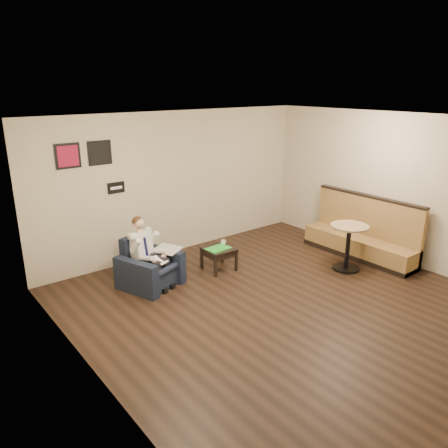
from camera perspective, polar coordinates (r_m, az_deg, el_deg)
ground at (r=7.01m, az=7.79°, el=-10.25°), size 6.00×6.00×0.00m
wall_back at (r=8.73m, az=-6.14°, el=5.33°), size 6.00×0.02×2.80m
wall_left at (r=4.87m, az=-17.02°, el=-5.78°), size 0.02×6.00×2.80m
wall_right at (r=8.83m, az=21.90°, el=4.28°), size 0.02×6.00×2.80m
ceiling at (r=6.21m, az=8.90°, el=13.19°), size 6.00×6.00×0.02m
seating_sign at (r=8.09m, az=-13.91°, el=4.62°), size 0.32×0.02×0.20m
art_print_left at (r=7.68m, az=-19.73°, el=8.36°), size 0.42×0.03×0.42m
art_print_right at (r=7.87m, az=-15.93°, el=8.93°), size 0.42×0.03×0.42m
armchair at (r=7.45m, az=-9.63°, el=-5.02°), size 1.09×1.09×0.83m
seated_man at (r=7.33m, az=-9.06°, el=-4.09°), size 0.78×0.95×1.14m
lap_papers at (r=7.29m, az=-8.50°, el=-4.67°), size 0.28×0.32×0.01m
newspaper at (r=7.58m, az=-7.42°, el=-3.27°), size 0.51×0.56×0.01m
side_table at (r=8.04m, az=-0.67°, el=-4.57°), size 0.55×0.55×0.42m
green_folder at (r=7.93m, az=-0.77°, el=-3.20°), size 0.45×0.33×0.01m
coffee_mug at (r=8.13m, az=-0.14°, el=-2.38°), size 0.08×0.08×0.09m
smartphone at (r=8.10m, az=-1.01°, el=-2.75°), size 0.14×0.09×0.01m
banquette at (r=8.94m, az=17.39°, el=-0.45°), size 0.56×2.33×1.19m
cafe_table at (r=8.31m, az=15.86°, el=-2.94°), size 0.70×0.70×0.85m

